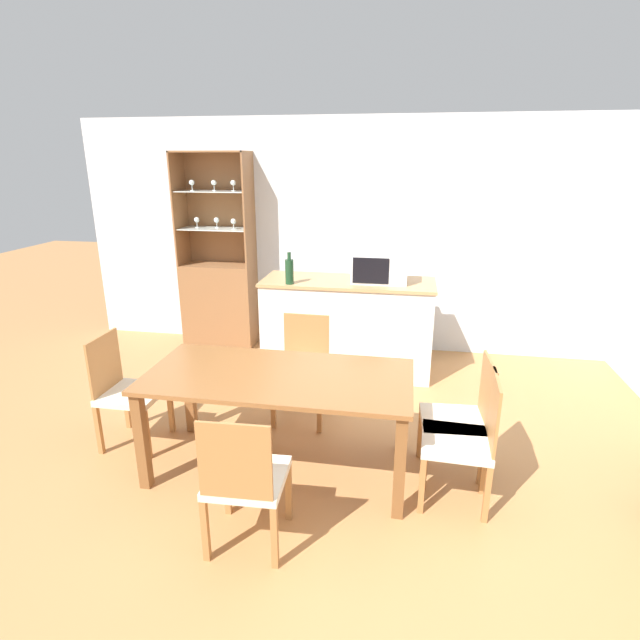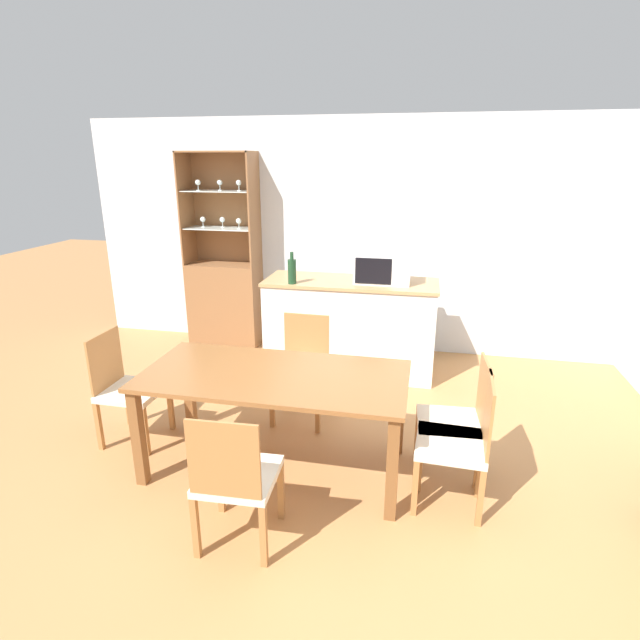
{
  "view_description": "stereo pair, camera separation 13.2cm",
  "coord_description": "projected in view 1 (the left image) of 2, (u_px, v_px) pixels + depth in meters",
  "views": [
    {
      "loc": [
        0.36,
        -2.93,
        2.12
      ],
      "look_at": [
        -0.33,
        0.98,
        0.83
      ],
      "focal_mm": 28.0,
      "sensor_mm": 36.0,
      "label": 1
    },
    {
      "loc": [
        0.49,
        -2.9,
        2.12
      ],
      "look_at": [
        -0.33,
        0.98,
        0.83
      ],
      "focal_mm": 28.0,
      "sensor_mm": 36.0,
      "label": 2
    }
  ],
  "objects": [
    {
      "name": "ground_plane",
      "position": [
        343.0,
        479.0,
        3.46
      ],
      "size": [
        18.0,
        18.0,
        0.0
      ],
      "primitive_type": "plane",
      "color": "#B27A47"
    },
    {
      "name": "wall_back",
      "position": [
        376.0,
        238.0,
        5.52
      ],
      "size": [
        6.8,
        0.06,
        2.55
      ],
      "color": "silver",
      "rests_on": "ground_plane"
    },
    {
      "name": "kitchen_counter",
      "position": [
        347.0,
        326.0,
        5.11
      ],
      "size": [
        1.72,
        0.65,
        0.96
      ],
      "color": "white",
      "rests_on": "ground_plane"
    },
    {
      "name": "display_cabinet",
      "position": [
        220.0,
        291.0,
        5.82
      ],
      "size": [
        0.83,
        0.39,
        2.19
      ],
      "color": "brown",
      "rests_on": "ground_plane"
    },
    {
      "name": "dining_table",
      "position": [
        279.0,
        387.0,
        3.4
      ],
      "size": [
        1.8,
        0.87,
        0.73
      ],
      "color": "brown",
      "rests_on": "ground_plane"
    },
    {
      "name": "dining_chair_side_left_far",
      "position": [
        127.0,
        391.0,
        3.78
      ],
      "size": [
        0.43,
        0.43,
        0.87
      ],
      "rotation": [
        0.0,
        0.0,
        -1.57
      ],
      "color": "beige",
      "rests_on": "ground_plane"
    },
    {
      "name": "dining_chair_head_far",
      "position": [
        303.0,
        369.0,
        4.17
      ],
      "size": [
        0.43,
        0.43,
        0.87
      ],
      "rotation": [
        0.0,
        0.0,
        3.12
      ],
      "color": "beige",
      "rests_on": "ground_plane"
    },
    {
      "name": "dining_chair_side_right_near",
      "position": [
        464.0,
        440.0,
        3.13
      ],
      "size": [
        0.44,
        0.44,
        0.87
      ],
      "rotation": [
        0.0,
        0.0,
        1.53
      ],
      "color": "beige",
      "rests_on": "ground_plane"
    },
    {
      "name": "dining_chair_head_near",
      "position": [
        245.0,
        479.0,
        2.74
      ],
      "size": [
        0.44,
        0.44,
        0.87
      ],
      "rotation": [
        0.0,
        0.0,
        0.04
      ],
      "color": "beige",
      "rests_on": "ground_plane"
    },
    {
      "name": "dining_chair_side_right_far",
      "position": [
        460.0,
        419.0,
        3.38
      ],
      "size": [
        0.45,
        0.45,
        0.87
      ],
      "rotation": [
        0.0,
        0.0,
        1.63
      ],
      "color": "beige",
      "rests_on": "ground_plane"
    },
    {
      "name": "microwave",
      "position": [
        380.0,
        267.0,
        4.87
      ],
      "size": [
        0.53,
        0.35,
        0.29
      ],
      "color": "silver",
      "rests_on": "kitchen_counter"
    },
    {
      "name": "wine_bottle",
      "position": [
        289.0,
        271.0,
        4.79
      ],
      "size": [
        0.08,
        0.08,
        0.31
      ],
      "color": "#193D23",
      "rests_on": "kitchen_counter"
    }
  ]
}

